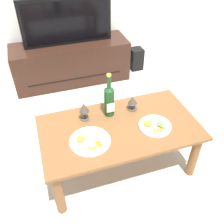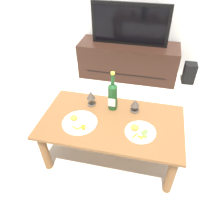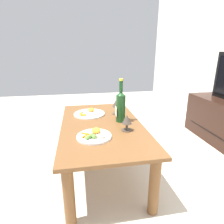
# 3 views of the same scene
# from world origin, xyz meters

# --- Properties ---
(ground_plane) EXTENTS (6.40, 6.40, 0.00)m
(ground_plane) POSITION_xyz_m (0.00, 0.00, 0.00)
(ground_plane) COLOR beige
(dining_table) EXTENTS (1.20, 0.66, 0.44)m
(dining_table) POSITION_xyz_m (0.00, 0.00, 0.37)
(dining_table) COLOR brown
(dining_table) RESTS_ON ground_plane
(tv_stand) EXTENTS (1.38, 0.46, 0.49)m
(tv_stand) POSITION_xyz_m (-0.09, 1.50, 0.25)
(tv_stand) COLOR black
(tv_stand) RESTS_ON ground_plane
(tv_screen) EXTENTS (1.01, 0.05, 0.52)m
(tv_screen) POSITION_xyz_m (-0.09, 1.50, 0.75)
(tv_screen) COLOR black
(tv_screen) RESTS_ON tv_stand
(floor_speaker) EXTENTS (0.17, 0.17, 0.29)m
(floor_speaker) POSITION_xyz_m (0.78, 1.52, 0.14)
(floor_speaker) COLOR black
(floor_speaker) RESTS_ON ground_plane
(wine_bottle) EXTENTS (0.08, 0.08, 0.37)m
(wine_bottle) POSITION_xyz_m (-0.03, 0.17, 0.59)
(wine_bottle) COLOR #19471E
(wine_bottle) RESTS_ON dining_table
(goblet_left) EXTENTS (0.08, 0.08, 0.15)m
(goblet_left) POSITION_xyz_m (-0.23, 0.17, 0.55)
(goblet_left) COLOR #473D33
(goblet_left) RESTS_ON dining_table
(goblet_right) EXTENTS (0.08, 0.08, 0.12)m
(goblet_right) POSITION_xyz_m (0.17, 0.17, 0.53)
(goblet_right) COLOR #473D33
(goblet_right) RESTS_ON dining_table
(dinner_plate_left) EXTENTS (0.29, 0.29, 0.05)m
(dinner_plate_left) POSITION_xyz_m (-0.26, -0.08, 0.46)
(dinner_plate_left) COLOR white
(dinner_plate_left) RESTS_ON dining_table
(dinner_plate_right) EXTENTS (0.25, 0.25, 0.05)m
(dinner_plate_right) POSITION_xyz_m (0.25, -0.08, 0.46)
(dinner_plate_right) COLOR white
(dinner_plate_right) RESTS_ON dining_table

